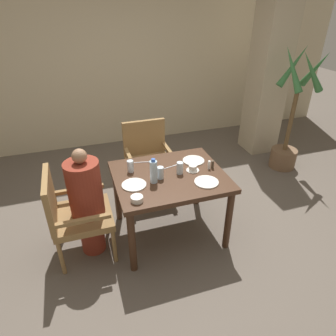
{
  "coord_description": "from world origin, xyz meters",
  "views": [
    {
      "loc": [
        -0.81,
        -2.43,
        2.31
      ],
      "look_at": [
        0.0,
        0.05,
        0.8
      ],
      "focal_mm": 32.0,
      "sensor_mm": 36.0,
      "label": 1
    }
  ],
  "objects_px": {
    "plate_main_right": "(134,185)",
    "diner_in_left_chair": "(87,202)",
    "potted_palm": "(290,128)",
    "glass_tall_near": "(160,173)",
    "glass_tall_mid": "(180,168)",
    "plate_main_left": "(194,161)",
    "plate_dessert_center": "(206,182)",
    "chair_left_side": "(73,212)",
    "chair_far_side": "(148,156)",
    "teacup_with_saucer": "(193,168)",
    "water_bottle": "(154,172)",
    "bowl_small": "(137,199)",
    "glass_tall_far": "(130,166)"
  },
  "relations": [
    {
      "from": "plate_main_right",
      "to": "diner_in_left_chair",
      "type": "bearing_deg",
      "value": 169.57
    },
    {
      "from": "potted_palm",
      "to": "glass_tall_near",
      "type": "relative_size",
      "value": 14.24
    },
    {
      "from": "glass_tall_mid",
      "to": "plate_main_left",
      "type": "bearing_deg",
      "value": 40.24
    },
    {
      "from": "glass_tall_near",
      "to": "glass_tall_mid",
      "type": "relative_size",
      "value": 1.0
    },
    {
      "from": "diner_in_left_chair",
      "to": "plate_dessert_center",
      "type": "distance_m",
      "value": 1.16
    },
    {
      "from": "chair_left_side",
      "to": "chair_far_side",
      "type": "xyz_separation_m",
      "value": [
        0.97,
        0.88,
        0.0
      ]
    },
    {
      "from": "teacup_with_saucer",
      "to": "diner_in_left_chair",
      "type": "bearing_deg",
      "value": -179.77
    },
    {
      "from": "water_bottle",
      "to": "bowl_small",
      "type": "bearing_deg",
      "value": -131.58
    },
    {
      "from": "bowl_small",
      "to": "glass_tall_mid",
      "type": "bearing_deg",
      "value": 32.37
    },
    {
      "from": "chair_left_side",
      "to": "potted_palm",
      "type": "distance_m",
      "value": 3.21
    },
    {
      "from": "plate_main_left",
      "to": "plate_main_right",
      "type": "height_order",
      "value": "same"
    },
    {
      "from": "glass_tall_near",
      "to": "plate_main_right",
      "type": "bearing_deg",
      "value": -170.67
    },
    {
      "from": "plate_main_right",
      "to": "plate_dessert_center",
      "type": "height_order",
      "value": "same"
    },
    {
      "from": "potted_palm",
      "to": "glass_tall_mid",
      "type": "height_order",
      "value": "potted_palm"
    },
    {
      "from": "bowl_small",
      "to": "water_bottle",
      "type": "bearing_deg",
      "value": 48.42
    },
    {
      "from": "potted_palm",
      "to": "plate_main_right",
      "type": "height_order",
      "value": "potted_palm"
    },
    {
      "from": "glass_tall_near",
      "to": "glass_tall_mid",
      "type": "distance_m",
      "value": 0.21
    },
    {
      "from": "chair_far_side",
      "to": "potted_palm",
      "type": "xyz_separation_m",
      "value": [
        2.12,
        -0.03,
        0.13
      ]
    },
    {
      "from": "plate_main_right",
      "to": "glass_tall_far",
      "type": "relative_size",
      "value": 1.88
    },
    {
      "from": "diner_in_left_chair",
      "to": "glass_tall_far",
      "type": "distance_m",
      "value": 0.55
    },
    {
      "from": "glass_tall_near",
      "to": "diner_in_left_chair",
      "type": "bearing_deg",
      "value": 177.03
    },
    {
      "from": "chair_left_side",
      "to": "glass_tall_far",
      "type": "distance_m",
      "value": 0.71
    },
    {
      "from": "potted_palm",
      "to": "teacup_with_saucer",
      "type": "xyz_separation_m",
      "value": [
        -1.87,
        -0.85,
        0.13
      ]
    },
    {
      "from": "plate_dessert_center",
      "to": "glass_tall_near",
      "type": "relative_size",
      "value": 1.88
    },
    {
      "from": "diner_in_left_chair",
      "to": "glass_tall_far",
      "type": "relative_size",
      "value": 9.34
    },
    {
      "from": "potted_palm",
      "to": "glass_tall_near",
      "type": "distance_m",
      "value": 2.4
    },
    {
      "from": "plate_main_right",
      "to": "glass_tall_far",
      "type": "xyz_separation_m",
      "value": [
        0.02,
        0.26,
        0.06
      ]
    },
    {
      "from": "chair_left_side",
      "to": "plate_main_left",
      "type": "xyz_separation_m",
      "value": [
        1.31,
        0.19,
        0.24
      ]
    },
    {
      "from": "plate_main_left",
      "to": "teacup_with_saucer",
      "type": "bearing_deg",
      "value": -115.19
    },
    {
      "from": "bowl_small",
      "to": "glass_tall_near",
      "type": "distance_m",
      "value": 0.43
    },
    {
      "from": "chair_far_side",
      "to": "teacup_with_saucer",
      "type": "distance_m",
      "value": 0.95
    },
    {
      "from": "plate_dessert_center",
      "to": "bowl_small",
      "type": "distance_m",
      "value": 0.71
    },
    {
      "from": "bowl_small",
      "to": "glass_tall_mid",
      "type": "distance_m",
      "value": 0.61
    },
    {
      "from": "chair_far_side",
      "to": "teacup_with_saucer",
      "type": "height_order",
      "value": "chair_far_side"
    },
    {
      "from": "water_bottle",
      "to": "plate_main_left",
      "type": "bearing_deg",
      "value": 27.32
    },
    {
      "from": "glass_tall_far",
      "to": "glass_tall_mid",
      "type": "bearing_deg",
      "value": -21.9
    },
    {
      "from": "potted_palm",
      "to": "water_bottle",
      "type": "height_order",
      "value": "potted_palm"
    },
    {
      "from": "diner_in_left_chair",
      "to": "glass_tall_near",
      "type": "relative_size",
      "value": 9.34
    },
    {
      "from": "chair_far_side",
      "to": "water_bottle",
      "type": "bearing_deg",
      "value": -100.86
    },
    {
      "from": "chair_far_side",
      "to": "glass_tall_far",
      "type": "relative_size",
      "value": 7.51
    },
    {
      "from": "plate_main_right",
      "to": "plate_dessert_center",
      "type": "bearing_deg",
      "value": -13.95
    },
    {
      "from": "diner_in_left_chair",
      "to": "teacup_with_saucer",
      "type": "height_order",
      "value": "diner_in_left_chair"
    },
    {
      "from": "potted_palm",
      "to": "glass_tall_far",
      "type": "height_order",
      "value": "potted_palm"
    },
    {
      "from": "glass_tall_far",
      "to": "chair_far_side",
      "type": "bearing_deg",
      "value": 63.21
    },
    {
      "from": "glass_tall_mid",
      "to": "bowl_small",
      "type": "bearing_deg",
      "value": -147.63
    },
    {
      "from": "diner_in_left_chair",
      "to": "plate_main_left",
      "type": "xyz_separation_m",
      "value": [
        1.17,
        0.19,
        0.16
      ]
    },
    {
      "from": "chair_left_side",
      "to": "plate_main_left",
      "type": "relative_size",
      "value": 3.99
    },
    {
      "from": "chair_left_side",
      "to": "diner_in_left_chair",
      "type": "distance_m",
      "value": 0.17
    },
    {
      "from": "potted_palm",
      "to": "bowl_small",
      "type": "relative_size",
      "value": 16.12
    },
    {
      "from": "water_bottle",
      "to": "glass_tall_far",
      "type": "distance_m",
      "value": 0.32
    }
  ]
}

